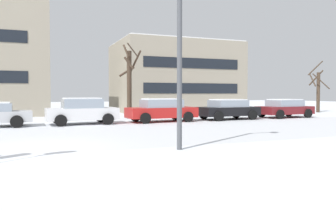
{
  "coord_description": "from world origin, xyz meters",
  "views": [
    {
      "loc": [
        -0.02,
        -11.12,
        1.77
      ],
      "look_at": [
        6.32,
        4.96,
        1.16
      ],
      "focal_mm": 35.68,
      "sensor_mm": 36.0,
      "label": 1
    }
  ],
  "objects_px": {
    "street_lamp": "(188,38)",
    "parked_car_maroon": "(285,108)",
    "parked_car_white": "(82,111)",
    "parked_car_black": "(228,109)",
    "parked_car_red": "(162,110)"
  },
  "relations": [
    {
      "from": "parked_car_white",
      "to": "parked_car_maroon",
      "type": "height_order",
      "value": "parked_car_white"
    },
    {
      "from": "parked_car_white",
      "to": "parked_car_black",
      "type": "bearing_deg",
      "value": -0.36
    },
    {
      "from": "street_lamp",
      "to": "parked_car_maroon",
      "type": "relative_size",
      "value": 1.4
    },
    {
      "from": "parked_car_red",
      "to": "parked_car_maroon",
      "type": "xyz_separation_m",
      "value": [
        9.61,
        0.09,
        -0.04
      ]
    },
    {
      "from": "street_lamp",
      "to": "parked_car_maroon",
      "type": "distance_m",
      "value": 16.11
    },
    {
      "from": "parked_car_maroon",
      "to": "street_lamp",
      "type": "bearing_deg",
      "value": -141.33
    },
    {
      "from": "street_lamp",
      "to": "parked_car_white",
      "type": "relative_size",
      "value": 1.44
    },
    {
      "from": "street_lamp",
      "to": "parked_car_black",
      "type": "distance_m",
      "value": 12.75
    },
    {
      "from": "parked_car_white",
      "to": "parked_car_maroon",
      "type": "distance_m",
      "value": 14.41
    },
    {
      "from": "parked_car_white",
      "to": "parked_car_maroon",
      "type": "bearing_deg",
      "value": -0.05
    },
    {
      "from": "street_lamp",
      "to": "parked_car_black",
      "type": "height_order",
      "value": "street_lamp"
    },
    {
      "from": "parked_car_white",
      "to": "parked_car_black",
      "type": "relative_size",
      "value": 0.96
    },
    {
      "from": "parked_car_white",
      "to": "parked_car_red",
      "type": "bearing_deg",
      "value": -1.22
    },
    {
      "from": "parked_car_black",
      "to": "parked_car_white",
      "type": "bearing_deg",
      "value": 179.64
    },
    {
      "from": "parked_car_red",
      "to": "parked_car_maroon",
      "type": "bearing_deg",
      "value": 0.54
    }
  ]
}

